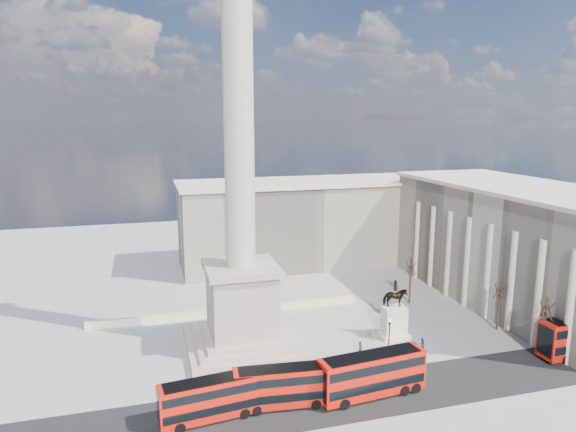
{
  "coord_description": "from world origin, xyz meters",
  "views": [
    {
      "loc": [
        -11.07,
        -55.58,
        28.8
      ],
      "look_at": [
        5.37,
        2.62,
        17.17
      ],
      "focal_mm": 32.0,
      "sensor_mm": 36.0,
      "label": 1
    }
  ],
  "objects_px": {
    "red_bus_c": "(373,374)",
    "nelsons_column": "(241,249)",
    "red_bus_b": "(286,386)",
    "victorian_lamp": "(389,338)",
    "pedestrian_crossing": "(307,371)",
    "red_bus_a": "(213,398)",
    "equestrian_statue": "(394,317)",
    "pedestrian_standing": "(422,344)",
    "pedestrian_walking": "(360,349)"
  },
  "relations": [
    {
      "from": "victorian_lamp",
      "to": "equestrian_statue",
      "type": "height_order",
      "value": "equestrian_statue"
    },
    {
      "from": "victorian_lamp",
      "to": "pedestrian_crossing",
      "type": "height_order",
      "value": "victorian_lamp"
    },
    {
      "from": "nelsons_column",
      "to": "red_bus_a",
      "type": "distance_m",
      "value": 19.39
    },
    {
      "from": "pedestrian_standing",
      "to": "red_bus_b",
      "type": "bearing_deg",
      "value": -15.99
    },
    {
      "from": "red_bus_a",
      "to": "red_bus_c",
      "type": "height_order",
      "value": "red_bus_c"
    },
    {
      "from": "equestrian_statue",
      "to": "victorian_lamp",
      "type": "bearing_deg",
      "value": -121.34
    },
    {
      "from": "nelsons_column",
      "to": "pedestrian_crossing",
      "type": "bearing_deg",
      "value": -62.48
    },
    {
      "from": "red_bus_c",
      "to": "pedestrian_standing",
      "type": "xyz_separation_m",
      "value": [
        10.53,
        8.05,
        -1.63
      ]
    },
    {
      "from": "red_bus_a",
      "to": "pedestrian_standing",
      "type": "xyz_separation_m",
      "value": [
        27.13,
        7.73,
        -1.35
      ]
    },
    {
      "from": "red_bus_b",
      "to": "victorian_lamp",
      "type": "xyz_separation_m",
      "value": [
        13.88,
        5.04,
        1.28
      ]
    },
    {
      "from": "nelsons_column",
      "to": "red_bus_b",
      "type": "xyz_separation_m",
      "value": [
        1.65,
        -14.87,
        -10.69
      ]
    },
    {
      "from": "victorian_lamp",
      "to": "pedestrian_standing",
      "type": "distance_m",
      "value": 6.9
    },
    {
      "from": "red_bus_b",
      "to": "pedestrian_standing",
      "type": "xyz_separation_m",
      "value": [
        19.75,
        7.49,
        -1.38
      ]
    },
    {
      "from": "nelsons_column",
      "to": "red_bus_c",
      "type": "height_order",
      "value": "nelsons_column"
    },
    {
      "from": "victorian_lamp",
      "to": "pedestrian_standing",
      "type": "relative_size",
      "value": 3.54
    },
    {
      "from": "nelsons_column",
      "to": "pedestrian_standing",
      "type": "bearing_deg",
      "value": -19.01
    },
    {
      "from": "pedestrian_crossing",
      "to": "red_bus_a",
      "type": "bearing_deg",
      "value": 100.64
    },
    {
      "from": "red_bus_a",
      "to": "pedestrian_crossing",
      "type": "distance_m",
      "value": 12.14
    },
    {
      "from": "pedestrian_crossing",
      "to": "pedestrian_walking",
      "type": "bearing_deg",
      "value": -78.68
    },
    {
      "from": "victorian_lamp",
      "to": "equestrian_statue",
      "type": "relative_size",
      "value": 0.75
    },
    {
      "from": "pedestrian_walking",
      "to": "pedestrian_standing",
      "type": "xyz_separation_m",
      "value": [
        7.98,
        -0.84,
        -0.08
      ]
    },
    {
      "from": "red_bus_b",
      "to": "victorian_lamp",
      "type": "relative_size",
      "value": 1.79
    },
    {
      "from": "red_bus_b",
      "to": "equestrian_statue",
      "type": "relative_size",
      "value": 1.34
    },
    {
      "from": "nelsons_column",
      "to": "victorian_lamp",
      "type": "xyz_separation_m",
      "value": [
        15.54,
        -9.83,
        -9.41
      ]
    },
    {
      "from": "red_bus_a",
      "to": "pedestrian_standing",
      "type": "height_order",
      "value": "red_bus_a"
    },
    {
      "from": "red_bus_b",
      "to": "pedestrian_walking",
      "type": "height_order",
      "value": "red_bus_b"
    },
    {
      "from": "pedestrian_walking",
      "to": "pedestrian_crossing",
      "type": "bearing_deg",
      "value": 174.93
    },
    {
      "from": "red_bus_a",
      "to": "victorian_lamp",
      "type": "distance_m",
      "value": 21.94
    },
    {
      "from": "victorian_lamp",
      "to": "red_bus_a",
      "type": "bearing_deg",
      "value": -166.07
    },
    {
      "from": "red_bus_b",
      "to": "pedestrian_crossing",
      "type": "relative_size",
      "value": 5.6
    },
    {
      "from": "nelsons_column",
      "to": "equestrian_statue",
      "type": "xyz_separation_m",
      "value": [
        19.97,
        -2.55,
        -10.17
      ]
    },
    {
      "from": "equestrian_statue",
      "to": "red_bus_a",
      "type": "bearing_deg",
      "value": -153.96
    },
    {
      "from": "equestrian_statue",
      "to": "pedestrian_crossing",
      "type": "distance_m",
      "value": 16.63
    },
    {
      "from": "red_bus_c",
      "to": "pedestrian_walking",
      "type": "distance_m",
      "value": 9.38
    },
    {
      "from": "victorian_lamp",
      "to": "equestrian_statue",
      "type": "bearing_deg",
      "value": 58.66
    },
    {
      "from": "red_bus_c",
      "to": "equestrian_statue",
      "type": "relative_size",
      "value": 1.49
    },
    {
      "from": "red_bus_a",
      "to": "pedestrian_crossing",
      "type": "xyz_separation_m",
      "value": [
        11.05,
        4.88,
        -1.24
      ]
    },
    {
      "from": "nelsons_column",
      "to": "red_bus_a",
      "type": "relative_size",
      "value": 4.74
    },
    {
      "from": "red_bus_c",
      "to": "nelsons_column",
      "type": "bearing_deg",
      "value": 119.4
    },
    {
      "from": "red_bus_a",
      "to": "victorian_lamp",
      "type": "relative_size",
      "value": 1.76
    },
    {
      "from": "red_bus_c",
      "to": "victorian_lamp",
      "type": "relative_size",
      "value": 1.99
    },
    {
      "from": "pedestrian_walking",
      "to": "nelsons_column",
      "type": "bearing_deg",
      "value": 124.48
    },
    {
      "from": "pedestrian_standing",
      "to": "red_bus_c",
      "type": "bearing_deg",
      "value": 0.66
    },
    {
      "from": "red_bus_c",
      "to": "pedestrian_walking",
      "type": "height_order",
      "value": "red_bus_c"
    },
    {
      "from": "red_bus_b",
      "to": "pedestrian_crossing",
      "type": "distance_m",
      "value": 6.06
    },
    {
      "from": "red_bus_b",
      "to": "red_bus_c",
      "type": "relative_size",
      "value": 0.9
    },
    {
      "from": "red_bus_a",
      "to": "red_bus_b",
      "type": "distance_m",
      "value": 7.38
    },
    {
      "from": "red_bus_b",
      "to": "pedestrian_crossing",
      "type": "height_order",
      "value": "red_bus_b"
    },
    {
      "from": "nelsons_column",
      "to": "red_bus_b",
      "type": "bearing_deg",
      "value": -83.65
    },
    {
      "from": "red_bus_c",
      "to": "pedestrian_walking",
      "type": "relative_size",
      "value": 6.46
    }
  ]
}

